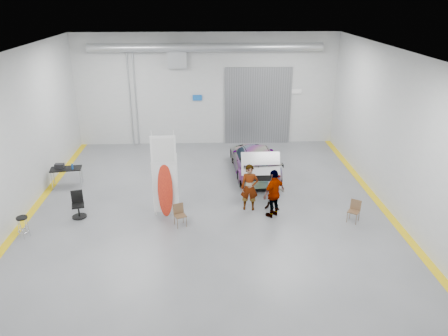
{
  "coord_description": "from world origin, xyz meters",
  "views": [
    {
      "loc": [
        -0.07,
        -15.33,
        7.9
      ],
      "look_at": [
        0.62,
        0.47,
        1.5
      ],
      "focal_mm": 35.0,
      "sensor_mm": 36.0,
      "label": 1
    }
  ],
  "objects_px": {
    "person_c": "(274,193)",
    "office_chair": "(79,206)",
    "person_b": "(275,191)",
    "surfboard_display": "(165,182)",
    "person_a": "(250,188)",
    "folding_chair_far": "(353,215)",
    "work_table": "(64,168)",
    "folding_chair_near": "(180,219)",
    "shop_stool": "(23,227)",
    "sedan_car": "(255,159)"
  },
  "relations": [
    {
      "from": "shop_stool",
      "to": "sedan_car",
      "type": "bearing_deg",
      "value": 31.99
    },
    {
      "from": "person_a",
      "to": "surfboard_display",
      "type": "distance_m",
      "value": 3.25
    },
    {
      "from": "person_b",
      "to": "person_c",
      "type": "relative_size",
      "value": 0.82
    },
    {
      "from": "person_c",
      "to": "shop_stool",
      "type": "height_order",
      "value": "person_c"
    },
    {
      "from": "folding_chair_far",
      "to": "office_chair",
      "type": "height_order",
      "value": "office_chair"
    },
    {
      "from": "shop_stool",
      "to": "office_chair",
      "type": "bearing_deg",
      "value": 43.07
    },
    {
      "from": "folding_chair_near",
      "to": "folding_chair_far",
      "type": "bearing_deg",
      "value": -22.74
    },
    {
      "from": "person_c",
      "to": "shop_stool",
      "type": "xyz_separation_m",
      "value": [
        -8.83,
        -1.15,
        -0.56
      ]
    },
    {
      "from": "work_table",
      "to": "person_b",
      "type": "bearing_deg",
      "value": -16.86
    },
    {
      "from": "person_c",
      "to": "office_chair",
      "type": "xyz_separation_m",
      "value": [
        -7.31,
        0.26,
        -0.5
      ]
    },
    {
      "from": "person_b",
      "to": "office_chair",
      "type": "xyz_separation_m",
      "value": [
        -7.43,
        -0.25,
        -0.33
      ]
    },
    {
      "from": "person_c",
      "to": "office_chair",
      "type": "height_order",
      "value": "person_c"
    },
    {
      "from": "surfboard_display",
      "to": "work_table",
      "type": "relative_size",
      "value": 2.43
    },
    {
      "from": "person_c",
      "to": "person_a",
      "type": "bearing_deg",
      "value": -76.17
    },
    {
      "from": "surfboard_display",
      "to": "person_b",
      "type": "bearing_deg",
      "value": 1.32
    },
    {
      "from": "person_b",
      "to": "surfboard_display",
      "type": "bearing_deg",
      "value": -161.33
    },
    {
      "from": "shop_stool",
      "to": "work_table",
      "type": "bearing_deg",
      "value": 87.63
    },
    {
      "from": "person_b",
      "to": "sedan_car",
      "type": "bearing_deg",
      "value": 110.84
    },
    {
      "from": "sedan_car",
      "to": "shop_stool",
      "type": "distance_m",
      "value": 10.12
    },
    {
      "from": "person_b",
      "to": "shop_stool",
      "type": "xyz_separation_m",
      "value": [
        -8.95,
        -1.67,
        -0.39
      ]
    },
    {
      "from": "sedan_car",
      "to": "folding_chair_near",
      "type": "bearing_deg",
      "value": 53.42
    },
    {
      "from": "person_c",
      "to": "folding_chair_near",
      "type": "relative_size",
      "value": 2.3
    },
    {
      "from": "person_c",
      "to": "folding_chair_near",
      "type": "bearing_deg",
      "value": -31.27
    },
    {
      "from": "sedan_car",
      "to": "person_b",
      "type": "xyz_separation_m",
      "value": [
        0.37,
        -3.69,
        0.09
      ]
    },
    {
      "from": "office_chair",
      "to": "shop_stool",
      "type": "bearing_deg",
      "value": -152.27
    },
    {
      "from": "person_b",
      "to": "surfboard_display",
      "type": "xyz_separation_m",
      "value": [
        -4.17,
        -0.26,
        0.58
      ]
    },
    {
      "from": "work_table",
      "to": "shop_stool",
      "type": "bearing_deg",
      "value": -92.37
    },
    {
      "from": "folding_chair_near",
      "to": "work_table",
      "type": "height_order",
      "value": "work_table"
    },
    {
      "from": "shop_stool",
      "to": "folding_chair_far",
      "type": "bearing_deg",
      "value": 2.82
    },
    {
      "from": "folding_chair_near",
      "to": "shop_stool",
      "type": "xyz_separation_m",
      "value": [
        -5.36,
        -0.55,
        0.13
      ]
    },
    {
      "from": "sedan_car",
      "to": "folding_chair_far",
      "type": "height_order",
      "value": "sedan_car"
    },
    {
      "from": "person_c",
      "to": "work_table",
      "type": "height_order",
      "value": "person_c"
    },
    {
      "from": "sedan_car",
      "to": "shop_stool",
      "type": "bearing_deg",
      "value": 29.2
    },
    {
      "from": "person_c",
      "to": "shop_stool",
      "type": "distance_m",
      "value": 8.92
    },
    {
      "from": "person_b",
      "to": "person_c",
      "type": "bearing_deg",
      "value": -87.99
    },
    {
      "from": "surfboard_display",
      "to": "folding_chair_far",
      "type": "relative_size",
      "value": 4.06
    },
    {
      "from": "folding_chair_far",
      "to": "work_table",
      "type": "bearing_deg",
      "value": -162.74
    },
    {
      "from": "folding_chair_near",
      "to": "shop_stool",
      "type": "height_order",
      "value": "folding_chair_near"
    },
    {
      "from": "person_c",
      "to": "sedan_car",
      "type": "bearing_deg",
      "value": -127.79
    },
    {
      "from": "person_a",
      "to": "folding_chair_far",
      "type": "relative_size",
      "value": 2.24
    },
    {
      "from": "folding_chair_far",
      "to": "work_table",
      "type": "height_order",
      "value": "work_table"
    },
    {
      "from": "person_c",
      "to": "office_chair",
      "type": "relative_size",
      "value": 1.87
    },
    {
      "from": "person_a",
      "to": "folding_chair_near",
      "type": "relative_size",
      "value": 2.25
    },
    {
      "from": "sedan_car",
      "to": "surfboard_display",
      "type": "xyz_separation_m",
      "value": [
        -3.8,
        -3.95,
        0.67
      ]
    },
    {
      "from": "person_a",
      "to": "work_table",
      "type": "bearing_deg",
      "value": 168.67
    },
    {
      "from": "sedan_car",
      "to": "person_a",
      "type": "xyz_separation_m",
      "value": [
        -0.6,
        -3.61,
        0.23
      ]
    },
    {
      "from": "person_b",
      "to": "folding_chair_near",
      "type": "xyz_separation_m",
      "value": [
        -3.59,
        -1.12,
        -0.52
      ]
    },
    {
      "from": "person_a",
      "to": "folding_chair_far",
      "type": "height_order",
      "value": "person_a"
    },
    {
      "from": "person_b",
      "to": "folding_chair_far",
      "type": "relative_size",
      "value": 1.89
    },
    {
      "from": "person_b",
      "to": "surfboard_display",
      "type": "height_order",
      "value": "surfboard_display"
    }
  ]
}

